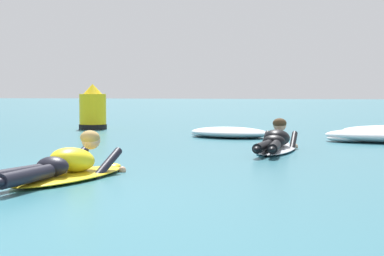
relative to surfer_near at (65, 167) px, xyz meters
The scene contains 5 objects.
ground_plane 8.47m from the surfer_near, 95.28° to the left, with size 120.00×120.00×0.00m, color #2D6B7A.
surfer_near is the anchor object (origin of this frame).
surfer_far 4.22m from the surfer_near, 65.58° to the left, with size 0.56×2.52×0.53m.
whitewater_back 6.81m from the surfer_near, 85.83° to the left, with size 1.97×1.67×0.21m.
channel_marker_buoy 9.42m from the surfer_near, 109.85° to the left, with size 0.67×0.67×1.09m.
Camera 1 is at (3.70, -5.04, 0.93)m, focal length 64.43 mm.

